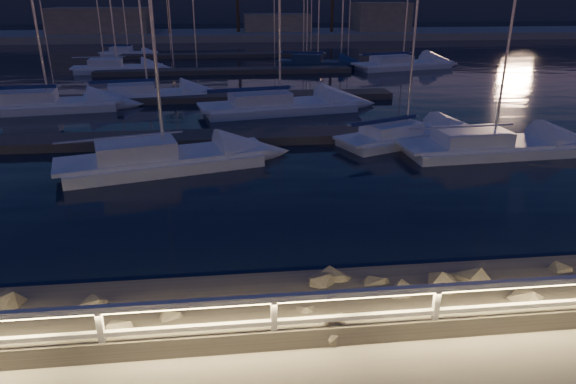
% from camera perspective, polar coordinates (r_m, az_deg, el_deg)
% --- Properties ---
extents(ground, '(400.00, 400.00, 0.00)m').
position_cam_1_polar(ground, '(9.76, -7.65, -16.91)').
color(ground, gray).
rests_on(ground, ground).
extents(harbor_water, '(400.00, 440.00, 0.60)m').
position_cam_1_polar(harbor_water, '(39.52, -7.02, 11.02)').
color(harbor_water, black).
rests_on(harbor_water, ground).
extents(guard_rail, '(44.11, 0.12, 1.06)m').
position_cam_1_polar(guard_rail, '(9.30, -8.32, -13.18)').
color(guard_rail, silver).
rests_on(guard_rail, ground).
extents(riprap, '(29.60, 3.12, 1.47)m').
position_cam_1_polar(riprap, '(11.36, 3.87, -12.13)').
color(riprap, '#615D53').
rests_on(riprap, ground).
extents(floating_docks, '(22.00, 36.00, 0.40)m').
position_cam_1_polar(floating_docks, '(40.69, -7.05, 12.12)').
color(floating_docks, '#5C544C').
rests_on(floating_docks, ground).
extents(far_shore, '(160.00, 14.00, 5.20)m').
position_cam_1_polar(far_shore, '(81.93, -7.09, 17.19)').
color(far_shore, gray).
rests_on(far_shore, ground).
extents(sailboat_b, '(8.50, 4.42, 13.96)m').
position_cam_1_polar(sailboat_b, '(21.06, -14.19, 3.68)').
color(sailboat_b, white).
rests_on(sailboat_b, ground).
extents(sailboat_c, '(7.26, 4.52, 11.98)m').
position_cam_1_polar(sailboat_c, '(24.80, 12.64, 6.30)').
color(sailboat_c, white).
rests_on(sailboat_c, ground).
extents(sailboat_d, '(8.36, 2.98, 13.89)m').
position_cam_1_polar(sailboat_d, '(24.07, 21.38, 4.94)').
color(sailboat_d, white).
rests_on(sailboat_d, ground).
extents(sailboat_f, '(8.51, 3.55, 14.08)m').
position_cam_1_polar(sailboat_f, '(34.01, -25.36, 8.89)').
color(sailboat_f, white).
rests_on(sailboat_f, ground).
extents(sailboat_g, '(8.16, 3.70, 13.38)m').
position_cam_1_polar(sailboat_g, '(35.27, -15.63, 10.46)').
color(sailboat_g, white).
rests_on(sailboat_g, ground).
extents(sailboat_h, '(9.74, 4.47, 15.91)m').
position_cam_1_polar(sailboat_h, '(30.52, -1.37, 9.69)').
color(sailboat_h, white).
rests_on(sailboat_h, ground).
extents(sailboat_j, '(7.81, 2.89, 13.04)m').
position_cam_1_polar(sailboat_j, '(48.67, -18.64, 12.98)').
color(sailboat_j, white).
rests_on(sailboat_j, ground).
extents(sailboat_k, '(8.00, 4.60, 13.12)m').
position_cam_1_polar(sailboat_k, '(50.16, 3.08, 14.22)').
color(sailboat_k, navy).
rests_on(sailboat_k, ground).
extents(sailboat_l, '(9.81, 4.97, 15.98)m').
position_cam_1_polar(sailboat_l, '(49.68, 12.36, 13.75)').
color(sailboat_l, white).
rests_on(sailboat_l, ground).
extents(sailboat_m, '(6.27, 2.69, 10.41)m').
position_cam_1_polar(sailboat_m, '(60.62, -17.46, 14.52)').
color(sailboat_m, white).
rests_on(sailboat_m, ground).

